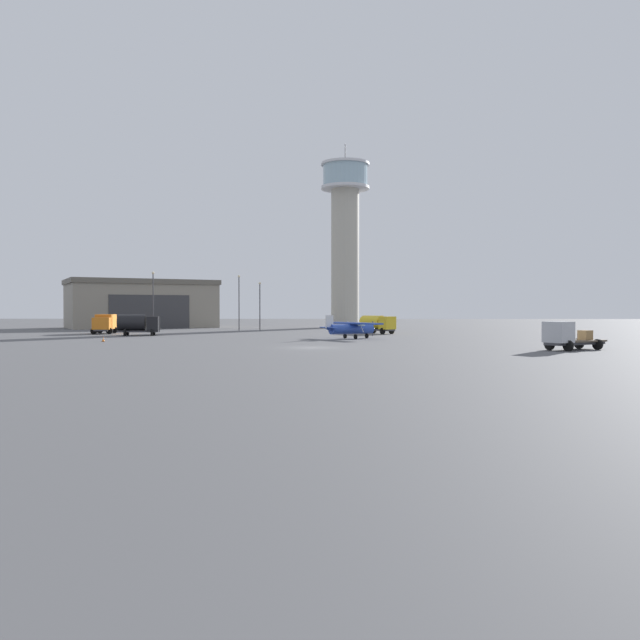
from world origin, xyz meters
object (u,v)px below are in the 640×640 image
object	(u,v)px
airplane_blue	(351,328)
truck_flatbed_silver	(567,336)
truck_fuel_tanker_yellow	(377,323)
traffic_cone_near_left	(103,339)
truck_box_orange	(105,323)
truck_fuel_tanker_black	(138,324)
light_post_east	(260,302)
control_tower	(345,231)
light_post_west	(153,297)
light_post_north	(239,298)

from	to	relation	value
airplane_blue	truck_flatbed_silver	xyz separation A→B (m)	(19.43, -23.07, -0.14)
truck_fuel_tanker_yellow	traffic_cone_near_left	size ratio (longest dim) A/B	9.83
airplane_blue	truck_box_orange	world-z (taller)	airplane_blue
truck_fuel_tanker_black	light_post_east	distance (m)	28.23
truck_box_orange	truck_flatbed_silver	bearing A→B (deg)	45.39
truck_box_orange	truck_fuel_tanker_yellow	xyz separation A→B (m)	(42.43, 0.69, -0.06)
control_tower	light_post_west	size ratio (longest dim) A/B	3.86
control_tower	truck_box_orange	size ratio (longest dim) A/B	5.22
airplane_blue	light_post_north	xyz separation A→B (m)	(-19.38, 32.14, 4.40)
truck_fuel_tanker_yellow	light_post_north	distance (m)	28.25
light_post_east	light_post_north	world-z (taller)	light_post_north
control_tower	airplane_blue	size ratio (longest dim) A/B	4.18
truck_fuel_tanker_black	light_post_west	world-z (taller)	light_post_west
light_post_east	traffic_cone_near_left	bearing A→B (deg)	-107.61
airplane_blue	truck_flatbed_silver	bearing A→B (deg)	-85.33
truck_fuel_tanker_yellow	light_post_east	bearing A→B (deg)	-170.02
airplane_blue	truck_box_orange	size ratio (longest dim) A/B	1.25
truck_flatbed_silver	light_post_west	distance (m)	69.18
airplane_blue	light_post_north	size ratio (longest dim) A/B	0.93
light_post_north	truck_box_orange	bearing A→B (deg)	-140.52
airplane_blue	light_post_north	world-z (taller)	light_post_north
traffic_cone_near_left	truck_fuel_tanker_black	bearing A→B (deg)	94.67
truck_fuel_tanker_black	truck_box_orange	xyz separation A→B (m)	(-7.56, 7.40, -0.02)
light_post_east	traffic_cone_near_left	size ratio (longest dim) A/B	14.65
airplane_blue	truck_fuel_tanker_yellow	distance (m)	18.01
control_tower	truck_box_orange	bearing A→B (deg)	-135.30
truck_fuel_tanker_black	traffic_cone_near_left	size ratio (longest dim) A/B	10.17
light_post_east	control_tower	bearing A→B (deg)	53.43
control_tower	truck_fuel_tanker_black	xyz separation A→B (m)	(-30.26, -44.82, -18.64)
truck_flatbed_silver	light_post_east	size ratio (longest dim) A/B	0.77
airplane_blue	truck_fuel_tanker_black	xyz separation A→B (m)	(-30.47, 9.38, 0.28)
light_post_west	truck_fuel_tanker_black	bearing A→B (deg)	-82.86
truck_box_orange	truck_fuel_tanker_yellow	bearing A→B (deg)	81.06
light_post_east	truck_flatbed_silver	bearing A→B (deg)	-57.98
control_tower	airplane_blue	distance (m)	57.40
traffic_cone_near_left	truck_flatbed_silver	bearing A→B (deg)	-16.75
truck_fuel_tanker_black	truck_fuel_tanker_yellow	xyz separation A→B (m)	(34.87, 8.09, -0.08)
truck_flatbed_silver	traffic_cone_near_left	size ratio (longest dim) A/B	11.24
truck_flatbed_silver	light_post_west	world-z (taller)	light_post_west
truck_box_orange	traffic_cone_near_left	distance (m)	26.86
control_tower	light_post_north	xyz separation A→B (m)	(-19.16, -22.05, -14.52)
truck_fuel_tanker_yellow	light_post_east	size ratio (longest dim) A/B	0.67
control_tower	light_post_east	distance (m)	30.19
airplane_blue	light_post_east	bearing A→B (deg)	79.96
truck_fuel_tanker_black	light_post_west	bearing A→B (deg)	88.65
control_tower	light_post_east	xyz separation A→B (m)	(-15.56, -20.97, -15.15)
light_post_east	traffic_cone_near_left	distance (m)	44.03
truck_fuel_tanker_yellow	truck_flatbed_silver	xyz separation A→B (m)	(15.03, -40.53, -0.34)
truck_fuel_tanker_yellow	traffic_cone_near_left	distance (m)	42.33
truck_box_orange	light_post_west	bearing A→B (deg)	125.87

